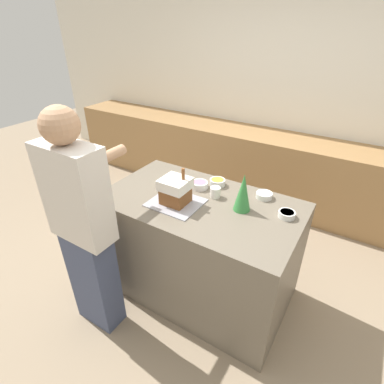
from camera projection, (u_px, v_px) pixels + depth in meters
ground_plane at (199, 287)px, 2.70m from camera, size 12.00×12.00×0.00m
wall_back at (289, 95)px, 3.58m from camera, size 8.00×0.05×2.60m
back_cabinet_block at (271, 170)px, 3.78m from camera, size 6.00×0.60×0.88m
kitchen_island at (199, 248)px, 2.47m from camera, size 1.50×0.86×0.91m
baking_tray at (176, 203)px, 2.22m from camera, size 0.37×0.33×0.01m
gingerbread_house at (175, 190)px, 2.17m from camera, size 0.20×0.20×0.28m
decorative_tree at (243, 192)px, 2.08m from camera, size 0.12×0.12×0.28m
candy_bowl_far_right at (217, 182)px, 2.45m from camera, size 0.13×0.13×0.05m
candy_bowl_front_corner at (181, 181)px, 2.47m from camera, size 0.11×0.11×0.05m
candy_bowl_near_tray_left at (264, 195)px, 2.28m from camera, size 0.12×0.12×0.04m
candy_bowl_near_tray_right at (287, 214)px, 2.06m from camera, size 0.12×0.12×0.04m
candy_bowl_center_rear at (200, 185)px, 2.41m from camera, size 0.13×0.13×0.05m
mug at (215, 192)px, 2.28m from camera, size 0.08×0.08×0.08m
person at (84, 229)px, 2.00m from camera, size 0.45×0.56×1.70m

